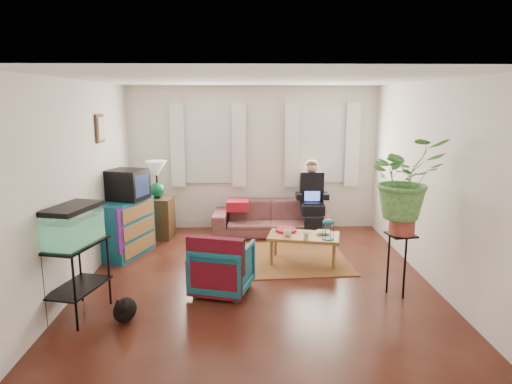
{
  "coord_description": "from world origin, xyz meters",
  "views": [
    {
      "loc": [
        -0.17,
        -5.78,
        2.36
      ],
      "look_at": [
        0.0,
        0.4,
        1.1
      ],
      "focal_mm": 32.0,
      "sensor_mm": 36.0,
      "label": 1
    }
  ],
  "objects_px": {
    "sofa": "(271,212)",
    "armchair": "(223,265)",
    "coffee_table": "(303,249)",
    "side_table": "(158,218)",
    "dresser": "(125,228)",
    "plant_stand": "(399,264)",
    "aquarium_stand": "(78,280)"
  },
  "relations": [
    {
      "from": "sofa",
      "to": "armchair",
      "type": "xyz_separation_m",
      "value": [
        -0.74,
        -2.47,
        -0.05
      ]
    },
    {
      "from": "coffee_table",
      "to": "side_table",
      "type": "bearing_deg",
      "value": 162.54
    },
    {
      "from": "dresser",
      "to": "coffee_table",
      "type": "height_order",
      "value": "dresser"
    },
    {
      "from": "coffee_table",
      "to": "plant_stand",
      "type": "distance_m",
      "value": 1.54
    },
    {
      "from": "side_table",
      "to": "armchair",
      "type": "relative_size",
      "value": 1.02
    },
    {
      "from": "aquarium_stand",
      "to": "armchair",
      "type": "relative_size",
      "value": 1.2
    },
    {
      "from": "plant_stand",
      "to": "coffee_table",
      "type": "bearing_deg",
      "value": 131.86
    },
    {
      "from": "armchair",
      "to": "plant_stand",
      "type": "xyz_separation_m",
      "value": [
        2.16,
        -0.13,
        0.04
      ]
    },
    {
      "from": "aquarium_stand",
      "to": "armchair",
      "type": "xyz_separation_m",
      "value": [
        1.56,
        0.59,
        -0.07
      ]
    },
    {
      "from": "sofa",
      "to": "plant_stand",
      "type": "xyz_separation_m",
      "value": [
        1.42,
        -2.61,
        -0.01
      ]
    },
    {
      "from": "side_table",
      "to": "armchair",
      "type": "xyz_separation_m",
      "value": [
        1.21,
        -2.33,
        -0.01
      ]
    },
    {
      "from": "side_table",
      "to": "aquarium_stand",
      "type": "height_order",
      "value": "aquarium_stand"
    },
    {
      "from": "dresser",
      "to": "plant_stand",
      "type": "bearing_deg",
      "value": -3.79
    },
    {
      "from": "side_table",
      "to": "dresser",
      "type": "bearing_deg",
      "value": -110.6
    },
    {
      "from": "sofa",
      "to": "coffee_table",
      "type": "height_order",
      "value": "sofa"
    },
    {
      "from": "dresser",
      "to": "aquarium_stand",
      "type": "distance_m",
      "value": 2.01
    },
    {
      "from": "sofa",
      "to": "aquarium_stand",
      "type": "bearing_deg",
      "value": -124.82
    },
    {
      "from": "sofa",
      "to": "side_table",
      "type": "bearing_deg",
      "value": -173.63
    },
    {
      "from": "armchair",
      "to": "aquarium_stand",
      "type": "bearing_deg",
      "value": 36.54
    },
    {
      "from": "side_table",
      "to": "dresser",
      "type": "xyz_separation_m",
      "value": [
        -0.34,
        -0.9,
        0.08
      ]
    },
    {
      "from": "sofa",
      "to": "plant_stand",
      "type": "distance_m",
      "value": 2.97
    },
    {
      "from": "sofa",
      "to": "aquarium_stand",
      "type": "relative_size",
      "value": 2.44
    },
    {
      "from": "sofa",
      "to": "armchair",
      "type": "distance_m",
      "value": 2.58
    },
    {
      "from": "dresser",
      "to": "armchair",
      "type": "bearing_deg",
      "value": -23.54
    },
    {
      "from": "sofa",
      "to": "plant_stand",
      "type": "height_order",
      "value": "sofa"
    },
    {
      "from": "dresser",
      "to": "coffee_table",
      "type": "xyz_separation_m",
      "value": [
        2.69,
        -0.42,
        -0.22
      ]
    },
    {
      "from": "dresser",
      "to": "aquarium_stand",
      "type": "height_order",
      "value": "dresser"
    },
    {
      "from": "sofa",
      "to": "side_table",
      "type": "relative_size",
      "value": 2.86
    },
    {
      "from": "aquarium_stand",
      "to": "plant_stand",
      "type": "bearing_deg",
      "value": 21.39
    },
    {
      "from": "side_table",
      "to": "coffee_table",
      "type": "bearing_deg",
      "value": -29.38
    },
    {
      "from": "side_table",
      "to": "aquarium_stand",
      "type": "xyz_separation_m",
      "value": [
        -0.35,
        -2.92,
        0.06
      ]
    },
    {
      "from": "coffee_table",
      "to": "plant_stand",
      "type": "bearing_deg",
      "value": -36.22
    }
  ]
}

